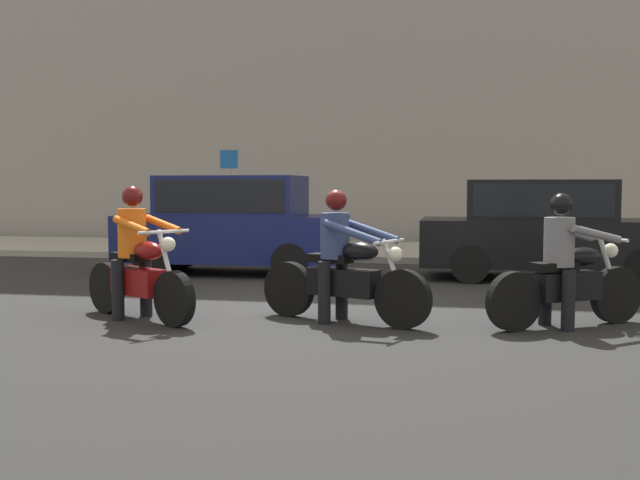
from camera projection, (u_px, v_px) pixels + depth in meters
ground_plane at (320, 307)px, 10.08m from camera, size 80.00×80.00×0.00m
sidewalk_slab at (384, 251)px, 17.91m from camera, size 40.00×4.40×0.14m
motorcycle_with_rider_orange_stripe at (138, 265)px, 9.10m from camera, size 1.82×1.17×1.61m
motorcycle_with_rider_gray at (566, 272)px, 8.59m from camera, size 1.84×1.22×1.54m
motorcycle_with_rider_denim_blue at (343, 268)px, 8.91m from camera, size 2.13×1.02×1.57m
parked_sedan_black at (546, 229)px, 13.02m from camera, size 4.39×1.82×1.72m
parked_hatchback_navy at (233, 223)px, 13.85m from camera, size 4.09×1.76×1.80m
street_sign_post at (230, 187)px, 18.22m from camera, size 0.44×0.08×2.37m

